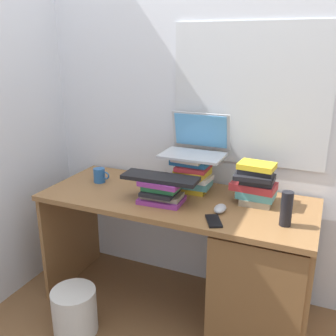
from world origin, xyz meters
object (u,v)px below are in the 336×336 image
Objects in this scene: book_stack_keyboard_riser at (162,191)px; cell_phone at (214,221)px; book_stack_tall at (192,173)px; mug at (100,175)px; keyboard at (160,178)px; water_bottle at (286,209)px; book_stack_side at (256,183)px; computer_mouse at (220,209)px; laptop at (196,145)px; wastebasket at (75,311)px; desk at (241,265)px.

book_stack_keyboard_riser reaches higher than cell_phone.
book_stack_tall is 2.18× the size of mug.
cell_phone is at bearing -55.32° from book_stack_tall.
water_bottle is (0.67, -0.02, -0.05)m from keyboard.
water_bottle is (0.19, -0.22, -0.03)m from book_stack_side.
book_stack_tall is at bearing 156.68° from water_bottle.
book_stack_keyboard_riser is 1.43× the size of water_bottle.
water_bottle is 1.26× the size of cell_phone.
book_stack_keyboard_riser is 0.58× the size of keyboard.
water_bottle is (0.33, -0.02, 0.07)m from computer_mouse.
cell_phone is at bearing -59.27° from laptop.
book_stack_tall is 0.91× the size of wastebasket.
book_stack_keyboard_riser is 0.51m from book_stack_side.
book_stack_keyboard_riser is 0.37m from cell_phone.
laptop is at bearing 53.32° from wastebasket.
keyboard is 0.36m from computer_mouse.
mug is 0.86m from cell_phone.
wastebasket is (0.11, -0.48, -0.64)m from mug.
desk is at bearing 157.81° from water_bottle.
book_stack_keyboard_riser is at bearing -113.96° from book_stack_tall.
desk is at bearing -101.60° from book_stack_side.
book_stack_side reaches higher than book_stack_keyboard_riser.
book_stack_tall is 0.62m from water_bottle.
keyboard is 0.89m from wastebasket.
keyboard is 4.04× the size of computer_mouse.
water_bottle is at bearing -9.53° from cell_phone.
computer_mouse is at bearing -149.92° from desk.
computer_mouse reaches higher than wastebasket.
book_stack_keyboard_riser is at bearing 131.81° from cell_phone.
mug is at bearing -165.15° from laptop.
desk is 6.48× the size of book_stack_tall.
laptop reaches higher than keyboard.
laptop is at bearing 92.67° from book_stack_tall.
book_stack_tall is 2.29× the size of computer_mouse.
laptop is at bearing 151.74° from water_bottle.
mug is (-0.58, -0.09, -0.06)m from book_stack_tall.
book_stack_tall reaches higher than desk.
wastebasket is (-0.47, -0.63, -0.86)m from laptop.
cell_phone reaches higher than wastebasket.
mug is at bearing 165.32° from book_stack_keyboard_riser.
desk is at bearing -24.01° from book_stack_tall.
cell_phone is 0.52× the size of wastebasket.
water_bottle is at bearing -7.50° from mug.
keyboard is 3.84× the size of mug.
book_stack_side is at bearing 78.40° from desk.
book_stack_side reaches higher than book_stack_tall.
water_bottle is at bearing -4.00° from computer_mouse.
wastebasket is (-0.71, -0.35, -0.61)m from computer_mouse.
mug reaches higher than cell_phone.
book_stack_tall is at bearing 63.15° from keyboard.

